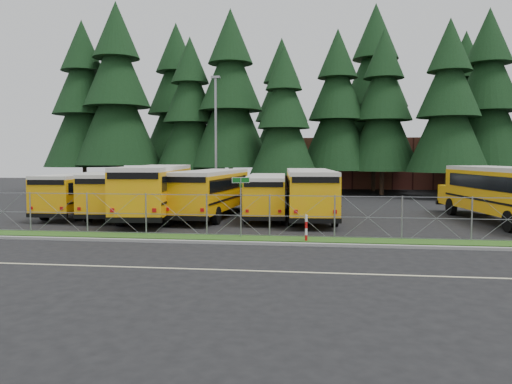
# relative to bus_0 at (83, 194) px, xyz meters

# --- Properties ---
(ground) EXTENTS (120.00, 120.00, 0.00)m
(ground) POSITION_rel_bus_0_xyz_m (13.90, -6.35, -1.34)
(ground) COLOR black
(ground) RESTS_ON ground
(curb) EXTENTS (50.00, 0.25, 0.12)m
(curb) POSITION_rel_bus_0_xyz_m (13.90, -9.45, -1.28)
(curb) COLOR gray
(curb) RESTS_ON ground
(grass_verge) EXTENTS (50.00, 1.40, 0.06)m
(grass_verge) POSITION_rel_bus_0_xyz_m (13.90, -8.05, -1.31)
(grass_verge) COLOR #1F4413
(grass_verge) RESTS_ON ground
(road_lane_line) EXTENTS (50.00, 0.12, 0.01)m
(road_lane_line) POSITION_rel_bus_0_xyz_m (13.90, -14.35, -1.33)
(road_lane_line) COLOR beige
(road_lane_line) RESTS_ON ground
(chainlink_fence) EXTENTS (44.00, 0.10, 2.00)m
(chainlink_fence) POSITION_rel_bus_0_xyz_m (13.90, -7.35, -0.34)
(chainlink_fence) COLOR gray
(chainlink_fence) RESTS_ON ground
(brick_building) EXTENTS (22.00, 10.00, 6.00)m
(brick_building) POSITION_rel_bus_0_xyz_m (19.90, 33.65, 1.66)
(brick_building) COLOR brown
(brick_building) RESTS_ON ground
(bus_0) EXTENTS (2.83, 10.30, 2.68)m
(bus_0) POSITION_rel_bus_0_xyz_m (0.00, 0.00, 0.00)
(bus_0) COLOR #EEAD07
(bus_0) RESTS_ON ground
(bus_1) EXTENTS (3.52, 10.77, 2.77)m
(bus_1) POSITION_rel_bus_0_xyz_m (2.73, -0.13, 0.05)
(bus_1) COLOR #EEAD07
(bus_1) RESTS_ON ground
(bus_2) EXTENTS (4.34, 12.49, 3.21)m
(bus_2) POSITION_rel_bus_0_xyz_m (5.34, -1.16, 0.27)
(bus_2) COLOR #EEAD07
(bus_2) RESTS_ON ground
(bus_3) EXTENTS (3.40, 11.31, 2.92)m
(bus_3) POSITION_rel_bus_0_xyz_m (8.58, -0.11, 0.12)
(bus_3) COLOR #EEAD07
(bus_3) RESTS_ON ground
(bus_4) EXTENTS (3.10, 10.15, 2.62)m
(bus_4) POSITION_rel_bus_0_xyz_m (11.92, 0.15, -0.03)
(bus_4) COLOR #EEAD07
(bus_4) RESTS_ON ground
(bus_5) EXTENTS (3.64, 11.53, 2.97)m
(bus_5) POSITION_rel_bus_0_xyz_m (14.54, -0.25, 0.15)
(bus_5) COLOR #EEAD07
(bus_5) RESTS_ON ground
(bus_east) EXTENTS (4.46, 12.42, 3.19)m
(bus_east) POSITION_rel_bus_0_xyz_m (25.34, -0.73, 0.25)
(bus_east) COLOR #EEAD07
(bus_east) RESTS_ON ground
(street_sign) EXTENTS (0.78, 0.51, 2.81)m
(street_sign) POSITION_rel_bus_0_xyz_m (11.61, -7.78, 0.70)
(street_sign) COLOR gray
(street_sign) RESTS_ON ground
(striped_bollard) EXTENTS (0.11, 0.11, 1.20)m
(striped_bollard) POSITION_rel_bus_0_xyz_m (14.64, -8.44, -0.74)
(striped_bollard) COLOR #B20C0C
(striped_bollard) RESTS_ON ground
(light_standard) EXTENTS (0.70, 0.35, 10.14)m
(light_standard) POSITION_rel_bus_0_xyz_m (6.86, 8.82, 4.16)
(light_standard) COLOR gray
(light_standard) RESTS_ON ground
(conifer_0) EXTENTS (8.27, 8.27, 18.29)m
(conifer_0) POSITION_rel_bus_0_xyz_m (-10.19, 20.62, 7.81)
(conifer_0) COLOR black
(conifer_0) RESTS_ON ground
(conifer_1) EXTENTS (8.95, 8.95, 19.80)m
(conifer_1) POSITION_rel_bus_0_xyz_m (-5.97, 19.73, 8.56)
(conifer_1) COLOR black
(conifer_1) RESTS_ON ground
(conifer_2) EXTENTS (7.29, 7.29, 16.12)m
(conifer_2) POSITION_rel_bus_0_xyz_m (1.66, 20.42, 6.72)
(conifer_2) COLOR black
(conifer_2) RESTS_ON ground
(conifer_3) EXTENTS (8.41, 8.41, 18.59)m
(conifer_3) POSITION_rel_bus_0_xyz_m (6.04, 19.69, 7.96)
(conifer_3) COLOR black
(conifer_3) RESTS_ON ground
(conifer_4) EXTENTS (6.43, 6.43, 14.21)m
(conifer_4) POSITION_rel_bus_0_xyz_m (11.65, 16.81, 5.77)
(conifer_4) COLOR black
(conifer_4) RESTS_ON ground
(conifer_5) EXTENTS (7.45, 7.45, 16.47)m
(conifer_5) POSITION_rel_bus_0_xyz_m (16.71, 20.63, 6.90)
(conifer_5) COLOR black
(conifer_5) RESTS_ON ground
(conifer_6) EXTENTS (7.32, 7.32, 16.19)m
(conifer_6) POSITION_rel_bus_0_xyz_m (21.15, 20.21, 6.76)
(conifer_6) COLOR black
(conifer_6) RESTS_ON ground
(conifer_7) EXTENTS (7.31, 7.31, 16.16)m
(conifer_7) POSITION_rel_bus_0_xyz_m (26.52, 16.84, 6.74)
(conifer_7) COLOR black
(conifer_7) RESTS_ON ground
(conifer_8) EXTENTS (8.12, 8.12, 17.97)m
(conifer_8) POSITION_rel_bus_0_xyz_m (30.98, 20.59, 7.64)
(conifer_8) COLOR black
(conifer_8) RESTS_ON ground
(conifer_10) EXTENTS (8.73, 8.73, 19.31)m
(conifer_10) POSITION_rel_bus_0_xyz_m (-1.70, 26.81, 8.32)
(conifer_10) COLOR black
(conifer_10) RESTS_ON ground
(conifer_11) EXTENTS (7.86, 7.86, 17.38)m
(conifer_11) POSITION_rel_bus_0_xyz_m (10.55, 27.52, 7.35)
(conifer_11) COLOR black
(conifer_11) RESTS_ON ground
(conifer_12) EXTENTS (9.15, 9.15, 20.24)m
(conifer_12) POSITION_rel_bus_0_xyz_m (20.85, 25.52, 8.78)
(conifer_12) COLOR black
(conifer_12) RESTS_ON ground
(conifer_13) EXTENTS (7.67, 7.67, 16.97)m
(conifer_13) POSITION_rel_bus_0_xyz_m (30.13, 25.29, 7.15)
(conifer_13) COLOR black
(conifer_13) RESTS_ON ground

